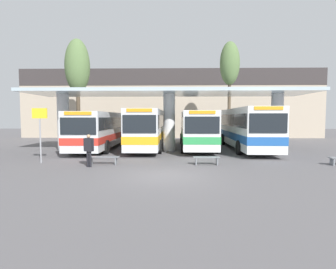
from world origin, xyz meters
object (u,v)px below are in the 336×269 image
Objects in this scene: transit_bus_right_bay at (196,128)px; parked_car_street at (253,131)px; waiting_bench_mid_platform at (103,158)px; poplar_tree_behind_right at (230,65)px; info_sign_platform at (40,124)px; transit_bus_far_right_bay at (244,127)px; waiting_bench_near_pillar at (206,159)px; transit_bus_center_bay at (148,127)px; transit_bus_left_bay at (102,128)px; poplar_tree_behind_left at (77,67)px; pedestrian_waiting at (89,147)px.

parked_car_street is at bearing -131.87° from transit_bus_right_bay.
waiting_bench_mid_platform is 17.77m from poplar_tree_behind_right.
waiting_bench_mid_platform is 4.34m from info_sign_platform.
transit_bus_far_right_bay is 12.87m from waiting_bench_mid_platform.
poplar_tree_behind_right reaches higher than transit_bus_far_right_bay.
waiting_bench_near_pillar is (-4.21, -7.77, -1.58)m from transit_bus_far_right_bay.
transit_bus_center_bay is 9.59m from info_sign_platform.
transit_bus_far_right_bay is 8.97m from waiting_bench_near_pillar.
transit_bus_left_bay is 1.06× the size of poplar_tree_behind_left.
poplar_tree_behind_left reaches higher than transit_bus_far_right_bay.
waiting_bench_near_pillar is at bearing -107.08° from poplar_tree_behind_right.
transit_bus_far_right_bay reaches higher than waiting_bench_mid_platform.
info_sign_platform is at bearing 39.68° from transit_bus_right_bay.
waiting_bench_mid_platform is 0.42× the size of parked_car_street.
transit_bus_far_right_bay is at bearing 27.82° from info_sign_platform.
parked_car_street is at bearing 65.32° from waiting_bench_near_pillar.
transit_bus_left_bay reaches higher than parked_car_street.
poplar_tree_behind_left is at bearing 130.15° from pedestrian_waiting.
transit_bus_right_bay is (8.28, 0.63, 0.05)m from transit_bus_left_bay.
transit_bus_left_bay is 7.52m from info_sign_platform.
transit_bus_right_bay reaches higher than transit_bus_left_bay.
transit_bus_center_bay is 4.24m from transit_bus_right_bay.
parked_car_street is (3.64, 3.73, -7.00)m from poplar_tree_behind_right.
transit_bus_far_right_bay is at bearing -115.52° from parked_car_street.
waiting_bench_mid_platform is 0.17× the size of poplar_tree_behind_right.
transit_bus_right_bay is 6.33× the size of waiting_bench_mid_platform.
waiting_bench_near_pillar is 0.14× the size of poplar_tree_behind_right.
info_sign_platform reaches higher than waiting_bench_mid_platform.
waiting_bench_near_pillar is at bearing 117.13° from transit_bus_center_bay.
transit_bus_center_bay is 1.12× the size of poplar_tree_behind_right.
transit_bus_left_bay is at bearing -157.77° from poplar_tree_behind_right.
transit_bus_far_right_bay is at bearing 61.54° from waiting_bench_near_pillar.
parked_car_street is at bearing 45.72° from poplar_tree_behind_right.
transit_bus_center_bay is 6.58× the size of pedestrian_waiting.
poplar_tree_behind_right is at bearing 41.88° from info_sign_platform.
transit_bus_center_bay is at bearing 93.04° from pedestrian_waiting.
waiting_bench_mid_platform is at bearing 105.55° from transit_bus_left_bay.
poplar_tree_behind_left is at bearing 133.39° from waiting_bench_near_pillar.
poplar_tree_behind_right is (-0.33, 4.87, 6.17)m from transit_bus_far_right_bay.
transit_bus_right_bay reaches higher than pedestrian_waiting.
waiting_bench_mid_platform is at bearing 72.61° from pedestrian_waiting.
pedestrian_waiting is (-6.62, -9.15, -0.71)m from transit_bus_right_bay.
pedestrian_waiting reaches higher than waiting_bench_mid_platform.
pedestrian_waiting is 0.41× the size of parked_car_street.
pedestrian_waiting reaches higher than waiting_bench_near_pillar.
poplar_tree_behind_right reaches higher than transit_bus_center_bay.
poplar_tree_behind_left is 1.04× the size of poplar_tree_behind_right.
poplar_tree_behind_left reaches higher than poplar_tree_behind_right.
waiting_bench_near_pillar is at bearing -2.24° from info_sign_platform.
transit_bus_center_bay is 1.02× the size of transit_bus_right_bay.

